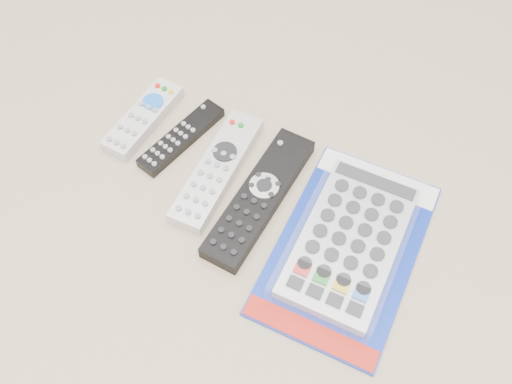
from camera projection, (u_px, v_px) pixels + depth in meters
The scene contains 5 objects.
remote_small_grey at pixel (143, 118), 0.92m from camera, with size 0.05×0.16×0.02m.
remote_slim_black at pixel (181, 137), 0.90m from camera, with size 0.07×0.17×0.02m.
remote_silver_dvd at pixel (217, 169), 0.86m from camera, with size 0.07×0.22×0.03m.
remote_large_black at pixel (259, 197), 0.84m from camera, with size 0.06×0.25×0.03m.
jumbo_remote_packaged at pixel (350, 241), 0.79m from camera, with size 0.20×0.31×0.04m.
Camera 1 is at (0.24, -0.39, 0.72)m, focal length 40.00 mm.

